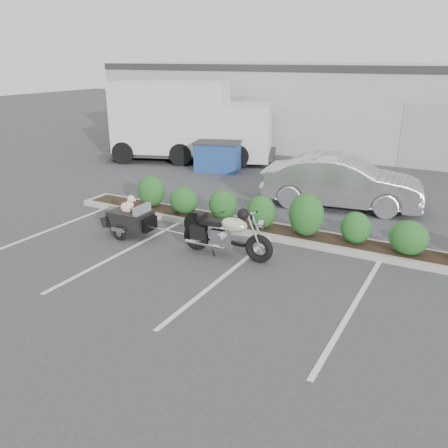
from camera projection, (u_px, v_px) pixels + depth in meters
The scene contains 8 objects.
ground at pixel (191, 255), 10.94m from camera, with size 90.00×90.00×0.00m, color #38383A.
planter_kerb at pixel (269, 231), 12.28m from camera, with size 12.00×1.00×0.15m, color #9E9E93.
building at pixel (368, 105), 24.32m from camera, with size 26.00×10.00×4.00m, color #9EA099.
motorcycle at pixel (226, 235), 10.74m from camera, with size 2.28×0.77×1.31m.
pet_trailer at pixel (130, 218), 12.04m from camera, with size 1.81×1.01×1.08m.
sedan at pixel (342, 182), 14.23m from camera, with size 1.64×4.70×1.55m, color silver.
dumpster at pixel (218, 156), 18.87m from camera, with size 2.04×1.66×1.17m.
delivery_truck at pixel (190, 123), 20.48m from camera, with size 7.66×4.70×3.34m.
Camera 1 is at (5.51, -8.46, 4.33)m, focal length 38.00 mm.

